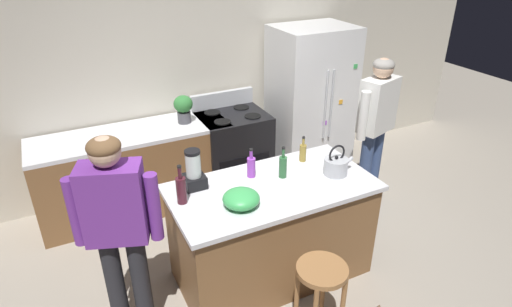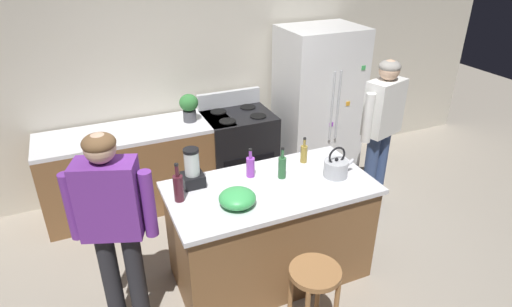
# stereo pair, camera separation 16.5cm
# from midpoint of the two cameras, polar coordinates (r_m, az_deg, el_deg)

# --- Properties ---
(ground_plane) EXTENTS (14.00, 14.00, 0.00)m
(ground_plane) POSITION_cam_midpoint_polar(r_m,az_deg,el_deg) (4.00, 0.76, -15.39)
(ground_plane) COLOR #9E9384
(back_wall) EXTENTS (8.00, 0.10, 2.70)m
(back_wall) POSITION_cam_midpoint_polar(r_m,az_deg,el_deg) (4.95, -9.70, 10.93)
(back_wall) COLOR beige
(back_wall) RESTS_ON ground_plane
(kitchen_island) EXTENTS (1.66, 0.85, 0.91)m
(kitchen_island) POSITION_cam_midpoint_polar(r_m,az_deg,el_deg) (3.71, 0.81, -10.22)
(kitchen_island) COLOR brown
(kitchen_island) RESTS_ON ground_plane
(back_counter_run) EXTENTS (2.00, 0.64, 0.91)m
(back_counter_run) POSITION_cam_midpoint_polar(r_m,az_deg,el_deg) (4.77, -16.54, -2.25)
(back_counter_run) COLOR brown
(back_counter_run) RESTS_ON ground_plane
(refrigerator) EXTENTS (0.90, 0.73, 1.79)m
(refrigerator) POSITION_cam_midpoint_polar(r_m,az_deg,el_deg) (5.24, 6.31, 6.81)
(refrigerator) COLOR silver
(refrigerator) RESTS_ON ground_plane
(stove_range) EXTENTS (0.76, 0.65, 1.09)m
(stove_range) POSITION_cam_midpoint_polar(r_m,az_deg,el_deg) (4.99, -4.01, 0.46)
(stove_range) COLOR black
(stove_range) RESTS_ON ground_plane
(person_by_island_left) EXTENTS (0.59, 0.34, 1.63)m
(person_by_island_left) POSITION_cam_midpoint_polar(r_m,az_deg,el_deg) (3.06, -19.41, -8.86)
(person_by_island_left) COLOR #26262B
(person_by_island_left) RESTS_ON ground_plane
(person_by_sink_right) EXTENTS (0.59, 0.33, 1.65)m
(person_by_sink_right) POSITION_cam_midpoint_polar(r_m,az_deg,el_deg) (4.54, 14.65, 4.25)
(person_by_sink_right) COLOR #384C7A
(person_by_sink_right) RESTS_ON ground_plane
(bar_stool) EXTENTS (0.36, 0.36, 0.68)m
(bar_stool) POSITION_cam_midpoint_polar(r_m,az_deg,el_deg) (3.15, 7.06, -16.91)
(bar_stool) COLOR #9E6B3D
(bar_stool) RESTS_ON ground_plane
(potted_plant) EXTENTS (0.20, 0.20, 0.30)m
(potted_plant) POSITION_cam_midpoint_polar(r_m,az_deg,el_deg) (4.61, -10.64, 6.05)
(potted_plant) COLOR #4C4C51
(potted_plant) RESTS_ON back_counter_run
(blender_appliance) EXTENTS (0.17, 0.17, 0.32)m
(blender_appliance) POSITION_cam_midpoint_polar(r_m,az_deg,el_deg) (3.42, -9.65, -2.44)
(blender_appliance) COLOR black
(blender_appliance) RESTS_ON kitchen_island
(bottle_wine) EXTENTS (0.08, 0.08, 0.32)m
(bottle_wine) POSITION_cam_midpoint_polar(r_m,az_deg,el_deg) (3.25, -11.34, -4.69)
(bottle_wine) COLOR #471923
(bottle_wine) RESTS_ON kitchen_island
(bottle_vinegar) EXTENTS (0.06, 0.06, 0.24)m
(bottle_vinegar) POSITION_cam_midpoint_polar(r_m,az_deg,el_deg) (3.79, 5.00, 0.18)
(bottle_vinegar) COLOR olive
(bottle_vinegar) RESTS_ON kitchen_island
(bottle_soda) EXTENTS (0.07, 0.07, 0.26)m
(bottle_soda) POSITION_cam_midpoint_polar(r_m,az_deg,el_deg) (3.53, -1.98, -1.74)
(bottle_soda) COLOR purple
(bottle_soda) RESTS_ON kitchen_island
(bottle_olive_oil) EXTENTS (0.07, 0.07, 0.28)m
(bottle_olive_oil) POSITION_cam_midpoint_polar(r_m,az_deg,el_deg) (3.52, 2.25, -1.70)
(bottle_olive_oil) COLOR #2D6638
(bottle_olive_oil) RESTS_ON kitchen_island
(mixing_bowl) EXTENTS (0.28, 0.28, 0.12)m
(mixing_bowl) POSITION_cam_midpoint_polar(r_m,az_deg,el_deg) (3.18, -3.48, -6.02)
(mixing_bowl) COLOR #3FB259
(mixing_bowl) RESTS_ON kitchen_island
(tea_kettle) EXTENTS (0.28, 0.20, 0.27)m
(tea_kettle) POSITION_cam_midpoint_polar(r_m,az_deg,el_deg) (3.62, 9.29, -1.60)
(tea_kettle) COLOR #B7BABF
(tea_kettle) RESTS_ON kitchen_island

